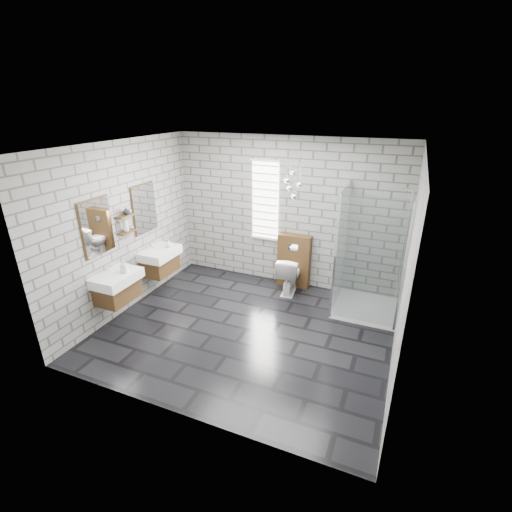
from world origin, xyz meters
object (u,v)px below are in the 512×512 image
Objects in this scene: vanity_left at (115,279)px; shower_enclosure at (361,284)px; cistern_panel at (294,260)px; vanity_right at (158,254)px; toilet at (289,274)px.

vanity_left is 3.84m from shower_enclosure.
cistern_panel is 0.49× the size of shower_enclosure.
toilet is at bearing 23.61° from vanity_right.
vanity_left reaches higher than toilet.
vanity_right is 3.48m from shower_enclosure.
vanity_right is (0.00, 1.07, 0.00)m from vanity_left.
shower_enclosure reaches higher than vanity_right.
vanity_left is 1.07m from vanity_right.
vanity_right reaches higher than toilet.
cistern_panel is 1.46× the size of toilet.
vanity_left is 3.12m from cistern_panel.
vanity_left reaches higher than cistern_panel.
toilet is at bearing 169.10° from shower_enclosure.
shower_enclosure is at bearing 11.29° from vanity_right.
vanity_left is at bearing 37.76° from toilet.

